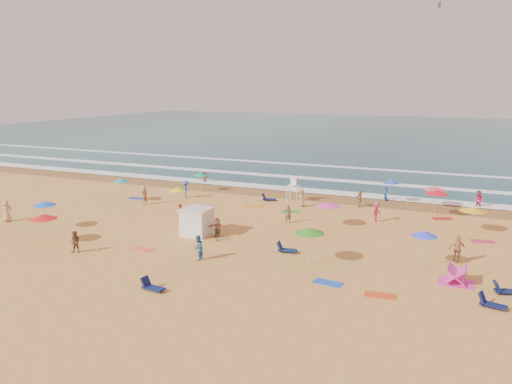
% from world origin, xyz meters
% --- Properties ---
extents(ground, '(220.00, 220.00, 0.00)m').
position_xyz_m(ground, '(0.00, 0.00, 0.00)').
color(ground, gold).
rests_on(ground, ground).
extents(ocean, '(220.00, 140.00, 0.18)m').
position_xyz_m(ocean, '(0.00, 84.00, 0.00)').
color(ocean, '#0C4756').
rests_on(ocean, ground).
extents(wet_sand, '(220.00, 220.00, 0.00)m').
position_xyz_m(wet_sand, '(0.00, 12.50, 0.01)').
color(wet_sand, olive).
rests_on(wet_sand, ground).
extents(surf_foam, '(200.00, 18.70, 0.05)m').
position_xyz_m(surf_foam, '(0.00, 21.32, 0.10)').
color(surf_foam, white).
rests_on(surf_foam, ground).
extents(cabana, '(2.00, 2.00, 2.00)m').
position_xyz_m(cabana, '(-3.59, -3.86, 1.00)').
color(cabana, white).
rests_on(cabana, ground).
extents(cabana_roof, '(2.20, 2.20, 0.12)m').
position_xyz_m(cabana_roof, '(-3.59, -3.86, 2.06)').
color(cabana_roof, silver).
rests_on(cabana_roof, cabana).
extents(bicycle, '(1.34, 1.78, 0.89)m').
position_xyz_m(bicycle, '(-1.69, -4.16, 0.45)').
color(bicycle, black).
rests_on(bicycle, ground).
extents(lifeguard_stand, '(1.20, 1.20, 2.10)m').
position_xyz_m(lifeguard_stand, '(-0.45, 9.74, 1.05)').
color(lifeguard_stand, white).
rests_on(lifeguard_stand, ground).
extents(beach_umbrellas, '(47.60, 24.66, 0.71)m').
position_xyz_m(beach_umbrellas, '(5.48, 1.72, 2.08)').
color(beach_umbrellas, '#FF3864').
rests_on(beach_umbrellas, ground).
extents(loungers, '(50.68, 24.07, 0.34)m').
position_xyz_m(loungers, '(7.25, -4.45, 0.17)').
color(loungers, '#0E1C4A').
rests_on(loungers, ground).
extents(towels, '(46.06, 25.68, 0.03)m').
position_xyz_m(towels, '(-1.65, -2.63, 0.01)').
color(towels, '#D91B49').
rests_on(towels, ground).
extents(beachgoers, '(43.97, 26.53, 2.08)m').
position_xyz_m(beachgoers, '(1.97, 4.33, 0.79)').
color(beachgoers, '#244BA9').
rests_on(beachgoers, ground).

